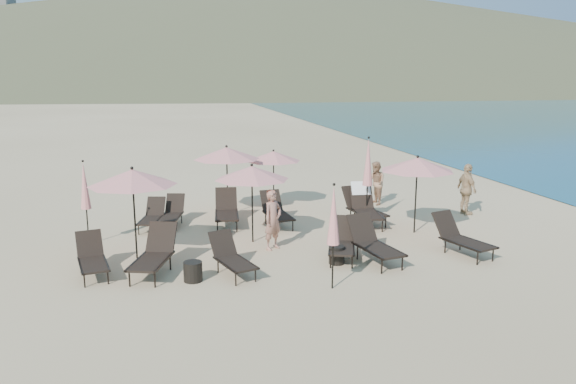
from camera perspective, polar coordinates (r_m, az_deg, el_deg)
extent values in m
plane|color=#D6BA8C|center=(13.69, 4.59, -7.44)|extent=(800.00, 800.00, 0.00)
cone|color=brown|center=(319.59, -1.64, 16.15)|extent=(690.00, 690.00, 55.00)
cone|color=brown|center=(393.59, 16.83, 13.21)|extent=(280.00, 280.00, 32.00)
cube|color=beige|center=(325.20, -21.03, 13.81)|extent=(18.00, 16.00, 38.00)
cube|color=black|center=(13.43, -19.15, -7.00)|extent=(0.79, 1.22, 0.05)
cube|color=black|center=(14.07, -19.53, -4.98)|extent=(0.65, 0.53, 0.58)
cylinder|color=black|center=(13.02, -19.98, -8.45)|extent=(0.03, 0.03, 0.32)
cylinder|color=black|center=(13.94, -20.31, -7.13)|extent=(0.03, 0.03, 0.32)
cylinder|color=black|center=(13.06, -17.82, -8.24)|extent=(0.03, 0.03, 0.32)
cylinder|color=black|center=(13.97, -18.30, -6.94)|extent=(0.03, 0.03, 0.32)
cube|color=black|center=(13.45, -20.38, -7.02)|extent=(0.28, 1.25, 0.04)
cube|color=black|center=(13.49, -17.98, -6.79)|extent=(0.28, 1.25, 0.04)
cube|color=black|center=(13.09, -13.85, -6.93)|extent=(1.05, 1.45, 0.05)
cube|color=black|center=(13.78, -12.73, -4.51)|extent=(0.80, 0.68, 0.67)
cylinder|color=black|center=(12.77, -15.81, -8.45)|extent=(0.04, 0.04, 0.37)
cylinder|color=black|center=(13.76, -14.14, -6.87)|extent=(0.04, 0.04, 0.37)
cylinder|color=black|center=(12.58, -13.38, -8.63)|extent=(0.04, 0.04, 0.37)
cylinder|color=black|center=(13.58, -11.88, -7.00)|extent=(0.04, 0.04, 0.37)
cube|color=black|center=(13.24, -15.11, -6.72)|extent=(0.51, 1.41, 0.04)
cube|color=black|center=(13.03, -12.41, -6.89)|extent=(0.51, 1.41, 0.04)
cube|color=black|center=(12.83, -5.26, -7.26)|extent=(0.88, 1.24, 0.05)
cube|color=black|center=(13.40, -6.66, -5.23)|extent=(0.68, 0.57, 0.57)
cylinder|color=black|center=(12.40, -5.33, -8.79)|extent=(0.03, 0.03, 0.32)
cylinder|color=black|center=(13.22, -7.12, -7.49)|extent=(0.03, 0.03, 0.32)
cylinder|color=black|center=(12.60, -3.32, -8.42)|extent=(0.03, 0.03, 0.32)
cylinder|color=black|center=(13.41, -5.21, -7.17)|extent=(0.03, 0.03, 0.32)
cube|color=black|center=(12.76, -6.49, -7.36)|extent=(0.41, 1.21, 0.04)
cube|color=black|center=(12.98, -4.23, -6.97)|extent=(0.41, 1.21, 0.04)
cube|color=black|center=(13.86, 5.46, -5.70)|extent=(0.96, 1.31, 0.05)
cube|color=black|center=(14.54, 5.51, -3.66)|extent=(0.72, 0.62, 0.61)
cylinder|color=black|center=(13.45, 4.34, -7.04)|extent=(0.04, 0.04, 0.33)
cylinder|color=black|center=(14.41, 4.44, -5.72)|extent=(0.04, 0.04, 0.33)
cylinder|color=black|center=(13.45, 6.54, -7.08)|extent=(0.04, 0.04, 0.33)
cylinder|color=black|center=(14.42, 6.49, -5.77)|extent=(0.04, 0.04, 0.33)
cube|color=black|center=(13.91, 4.25, -5.58)|extent=(0.47, 1.27, 0.04)
cube|color=black|center=(13.91, 6.69, -5.63)|extent=(0.47, 1.27, 0.04)
cube|color=black|center=(13.74, 9.32, -5.83)|extent=(0.88, 1.40, 0.05)
cube|color=black|center=(14.36, 7.51, -3.65)|extent=(0.75, 0.60, 0.67)
cylinder|color=black|center=(13.22, 9.51, -7.44)|extent=(0.04, 0.04, 0.37)
cylinder|color=black|center=(14.12, 7.07, -6.09)|extent=(0.04, 0.04, 0.37)
cylinder|color=black|center=(13.52, 11.54, -7.08)|extent=(0.04, 0.04, 0.37)
cylinder|color=black|center=(14.40, 9.03, -5.79)|extent=(0.04, 0.04, 0.37)
cube|color=black|center=(13.61, 8.03, -5.90)|extent=(0.29, 1.45, 0.04)
cube|color=black|center=(13.95, 10.34, -5.54)|extent=(0.29, 1.45, 0.04)
cube|color=black|center=(14.82, 17.96, -5.00)|extent=(0.96, 1.37, 0.05)
cube|color=black|center=(15.29, 15.74, -3.16)|extent=(0.75, 0.63, 0.64)
cylinder|color=black|center=(14.36, 18.69, -6.38)|extent=(0.04, 0.04, 0.35)
cylinder|color=black|center=(15.05, 15.68, -5.35)|extent=(0.04, 0.04, 0.35)
cylinder|color=black|center=(14.75, 20.10, -5.99)|extent=(0.04, 0.04, 0.35)
cylinder|color=black|center=(15.42, 17.10, -5.01)|extent=(0.04, 0.04, 0.35)
cube|color=black|center=(14.64, 16.98, -5.11)|extent=(0.43, 1.35, 0.04)
cube|color=black|center=(15.08, 18.62, -4.72)|extent=(0.43, 1.35, 0.04)
cube|color=black|center=(16.95, -13.83, -2.83)|extent=(0.79, 1.16, 0.04)
cube|color=black|center=(17.55, -13.29, -1.42)|extent=(0.63, 0.52, 0.54)
cylinder|color=black|center=(16.64, -14.94, -3.73)|extent=(0.03, 0.03, 0.30)
cylinder|color=black|center=(17.48, -14.15, -2.93)|extent=(0.03, 0.03, 0.30)
cylinder|color=black|center=(16.52, -13.41, -3.77)|extent=(0.03, 0.03, 0.30)
cylinder|color=black|center=(17.37, -12.68, -2.96)|extent=(0.03, 0.03, 0.30)
cube|color=black|center=(17.06, -14.65, -2.75)|extent=(0.32, 1.16, 0.04)
cube|color=black|center=(16.92, -12.92, -2.78)|extent=(0.32, 1.16, 0.04)
cube|color=black|center=(17.16, -11.88, -2.53)|extent=(0.81, 1.19, 0.05)
cube|color=black|center=(17.79, -11.40, -1.11)|extent=(0.64, 0.54, 0.56)
cylinder|color=black|center=(16.83, -12.98, -3.44)|extent=(0.03, 0.03, 0.31)
cylinder|color=black|center=(17.70, -12.26, -2.64)|extent=(0.03, 0.03, 0.31)
cylinder|color=black|center=(16.73, -11.42, -3.47)|extent=(0.03, 0.03, 0.31)
cylinder|color=black|center=(17.60, -10.77, -2.66)|extent=(0.03, 0.03, 0.31)
cube|color=black|center=(17.26, -12.73, -2.45)|extent=(0.34, 1.19, 0.04)
cube|color=black|center=(17.14, -10.97, -2.48)|extent=(0.34, 1.19, 0.04)
cube|color=black|center=(16.86, -6.24, -2.39)|extent=(0.80, 1.35, 0.05)
cube|color=black|center=(17.63, -6.30, -0.69)|extent=(0.72, 0.56, 0.66)
cylinder|color=black|center=(16.39, -7.18, -3.53)|extent=(0.04, 0.04, 0.37)
cylinder|color=black|center=(17.46, -7.17, -2.56)|extent=(0.04, 0.04, 0.37)
cylinder|color=black|center=(16.40, -5.23, -3.48)|extent=(0.04, 0.04, 0.37)
cylinder|color=black|center=(17.46, -5.34, -2.52)|extent=(0.04, 0.04, 0.37)
cube|color=black|center=(16.91, -7.34, -2.33)|extent=(0.20, 1.45, 0.04)
cube|color=black|center=(16.91, -5.15, -2.28)|extent=(0.20, 1.45, 0.04)
cube|color=black|center=(16.77, -0.92, -2.47)|extent=(0.73, 1.27, 0.05)
cube|color=black|center=(17.46, -1.72, -0.88)|extent=(0.67, 0.51, 0.63)
cylinder|color=black|center=(16.28, -1.27, -3.59)|extent=(0.04, 0.04, 0.34)
cylinder|color=black|center=(17.24, -2.29, -2.70)|extent=(0.04, 0.04, 0.34)
cylinder|color=black|center=(16.43, 0.49, -3.43)|extent=(0.04, 0.04, 0.34)
cylinder|color=black|center=(17.39, -0.62, -2.56)|extent=(0.04, 0.04, 0.34)
cube|color=black|center=(16.73, -1.97, -2.48)|extent=(0.16, 1.37, 0.04)
cube|color=black|center=(16.91, 0.01, -2.31)|extent=(0.16, 1.37, 0.04)
cube|color=black|center=(16.99, 8.16, -2.29)|extent=(0.85, 1.41, 0.06)
cube|color=black|center=(17.76, 7.50, -0.56)|extent=(0.74, 0.58, 0.69)
cylinder|color=black|center=(16.45, 7.63, -3.46)|extent=(0.04, 0.04, 0.38)
cylinder|color=black|center=(17.53, 6.76, -2.48)|extent=(0.04, 0.04, 0.38)
cylinder|color=black|center=(16.60, 9.57, -3.39)|extent=(0.04, 0.04, 0.38)
cylinder|color=black|center=(17.66, 8.59, -2.42)|extent=(0.04, 0.04, 0.38)
cube|color=black|center=(16.96, 7.03, -2.24)|extent=(0.23, 1.49, 0.04)
cube|color=black|center=(17.12, 9.20, -2.17)|extent=(0.23, 1.49, 0.04)
cube|color=white|center=(17.86, 7.40, 0.37)|extent=(0.63, 0.38, 0.41)
cube|color=black|center=(17.27, 8.16, -2.08)|extent=(0.90, 1.40, 0.05)
cube|color=black|center=(17.92, 6.70, -0.48)|extent=(0.75, 0.61, 0.67)
cylinder|color=black|center=(16.74, 8.31, -3.23)|extent=(0.04, 0.04, 0.37)
cylinder|color=black|center=(17.65, 6.38, -2.38)|extent=(0.04, 0.04, 0.37)
cylinder|color=black|center=(17.04, 9.90, -3.02)|extent=(0.04, 0.04, 0.37)
cylinder|color=black|center=(17.94, 7.92, -2.19)|extent=(0.04, 0.04, 0.37)
cube|color=black|center=(17.15, 7.15, -2.12)|extent=(0.32, 1.44, 0.04)
cube|color=black|center=(17.49, 8.96, -1.90)|extent=(0.32, 1.44, 0.04)
cylinder|color=black|center=(14.37, -15.31, -2.39)|extent=(0.05, 0.05, 2.16)
cone|color=tan|center=(14.16, -15.53, 1.45)|extent=(2.16, 2.16, 0.39)
sphere|color=black|center=(14.12, -15.58, 2.35)|extent=(0.08, 0.08, 0.08)
cylinder|color=black|center=(15.25, -3.65, -1.42)|extent=(0.04, 0.04, 2.02)
cone|color=tan|center=(15.07, -3.69, 1.96)|extent=(2.02, 2.02, 0.37)
sphere|color=black|center=(15.03, -3.70, 2.76)|extent=(0.08, 0.08, 0.08)
cylinder|color=black|center=(16.51, 12.85, -0.51)|extent=(0.04, 0.04, 2.11)
cone|color=tan|center=(16.34, 13.01, 2.76)|extent=(2.11, 2.11, 0.38)
sphere|color=black|center=(16.31, 13.04, 3.52)|extent=(0.08, 0.08, 0.08)
cylinder|color=black|center=(18.24, -6.19, 0.94)|extent=(0.04, 0.04, 2.13)
cone|color=tan|center=(18.08, -6.26, 3.93)|extent=(2.13, 2.13, 0.39)
sphere|color=black|center=(18.05, -6.27, 4.64)|extent=(0.08, 0.08, 0.08)
cylinder|color=black|center=(19.23, -1.47, 1.17)|extent=(0.04, 0.04, 1.86)
cone|color=tan|center=(19.09, -1.49, 3.66)|extent=(1.86, 1.86, 0.34)
sphere|color=black|center=(19.06, -1.49, 4.24)|extent=(0.07, 0.07, 0.07)
cylinder|color=black|center=(12.14, 4.55, -7.54)|extent=(0.04, 0.04, 0.99)
cone|color=tan|center=(11.81, 4.64, -2.37)|extent=(0.27, 0.27, 1.27)
sphere|color=black|center=(11.66, 4.70, 0.78)|extent=(0.06, 0.06, 0.06)
cylinder|color=black|center=(17.65, 8.01, -1.13)|extent=(0.04, 0.04, 1.14)
cone|color=tan|center=(17.40, 8.13, 3.02)|extent=(0.31, 0.31, 1.45)
sphere|color=black|center=(17.30, 8.21, 5.49)|extent=(0.07, 0.07, 0.07)
cylinder|color=black|center=(16.06, -19.68, -3.33)|extent=(0.04, 0.04, 0.99)
cone|color=tan|center=(15.81, -19.96, 0.61)|extent=(0.27, 0.27, 1.26)
sphere|color=black|center=(15.70, -20.13, 2.97)|extent=(0.06, 0.06, 0.06)
cylinder|color=black|center=(12.77, -9.63, -7.97)|extent=(0.42, 0.42, 0.45)
cylinder|color=black|center=(13.76, 4.97, -6.38)|extent=(0.38, 0.38, 0.44)
imported|color=#A36B58|center=(14.66, -1.54, -2.83)|extent=(0.69, 0.65, 1.59)
imported|color=#A47555|center=(19.88, 8.91, 0.89)|extent=(0.60, 0.76, 1.52)
imported|color=tan|center=(19.14, 17.71, 0.26)|extent=(0.44, 1.00, 1.68)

